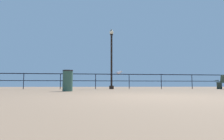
% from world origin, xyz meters
% --- Properties ---
extents(ground_plane, '(60.00, 60.00, 0.00)m').
position_xyz_m(ground_plane, '(0.00, 0.00, 0.00)').
color(ground_plane, '#80654D').
extents(pier_railing, '(24.59, 0.05, 1.01)m').
position_xyz_m(pier_railing, '(-0.00, 8.03, 0.75)').
color(pier_railing, black).
rests_on(pier_railing, ground_plane).
extents(lamppost_center, '(0.31, 0.31, 4.10)m').
position_xyz_m(lamppost_center, '(-0.05, 8.22, 2.03)').
color(lamppost_center, black).
rests_on(lamppost_center, ground_plane).
extents(seagull_on_rail, '(0.43, 0.24, 0.21)m').
position_xyz_m(seagull_on_rail, '(0.42, 8.02, 1.10)').
color(seagull_on_rail, white).
rests_on(seagull_on_rail, pier_railing).
extents(trash_bin, '(0.42, 0.42, 0.86)m').
position_xyz_m(trash_bin, '(-2.36, 3.79, 0.43)').
color(trash_bin, '#2E5142').
rests_on(trash_bin, ground_plane).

